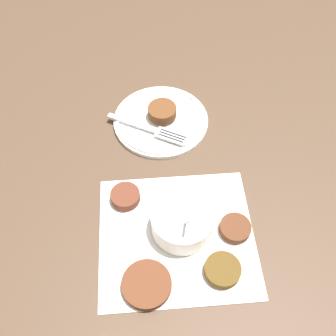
{
  "coord_description": "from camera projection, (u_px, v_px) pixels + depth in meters",
  "views": [
    {
      "loc": [
        -0.07,
        -0.33,
        0.67
      ],
      "look_at": [
        0.02,
        0.12,
        0.02
      ],
      "focal_mm": 42.0,
      "sensor_mm": 36.0,
      "label": 1
    }
  ],
  "objects": [
    {
      "name": "napkin",
      "position": [
        177.0,
        236.0,
        0.73
      ],
      "size": [
        0.31,
        0.29,
        0.0
      ],
      "color": "silver",
      "rests_on": "ground_plane"
    },
    {
      "name": "serving_plate",
      "position": [
        161.0,
        120.0,
        0.89
      ],
      "size": [
        0.21,
        0.21,
        0.02
      ],
      "color": "white",
      "rests_on": "ground_plane"
    },
    {
      "name": "ground_plane",
      "position": [
        171.0,
        227.0,
        0.74
      ],
      "size": [
        4.0,
        4.0,
        0.0
      ],
      "primitive_type": "plane",
      "color": "#4C3828"
    },
    {
      "name": "fritter_1",
      "position": [
        223.0,
        270.0,
        0.68
      ],
      "size": [
        0.06,
        0.06,
        0.02
      ],
      "color": "brown",
      "rests_on": "napkin"
    },
    {
      "name": "fritter_2",
      "position": [
        147.0,
        284.0,
        0.67
      ],
      "size": [
        0.09,
        0.09,
        0.01
      ],
      "color": "brown",
      "rests_on": "napkin"
    },
    {
      "name": "fritter_on_plate",
      "position": [
        162.0,
        111.0,
        0.88
      ],
      "size": [
        0.06,
        0.06,
        0.02
      ],
      "color": "brown",
      "rests_on": "serving_plate"
    },
    {
      "name": "sauce_bowl",
      "position": [
        183.0,
        222.0,
        0.72
      ],
      "size": [
        0.13,
        0.12,
        0.1
      ],
      "color": "white",
      "rests_on": "napkin"
    },
    {
      "name": "fritter_3",
      "position": [
        235.0,
        228.0,
        0.73
      ],
      "size": [
        0.06,
        0.06,
        0.02
      ],
      "color": "#58311E",
      "rests_on": "napkin"
    },
    {
      "name": "fritter_0",
      "position": [
        125.0,
        196.0,
        0.77
      ],
      "size": [
        0.06,
        0.06,
        0.02
      ],
      "color": "brown",
      "rests_on": "napkin"
    },
    {
      "name": "fork",
      "position": [
        156.0,
        131.0,
        0.86
      ],
      "size": [
        0.17,
        0.13,
        0.0
      ],
      "color": "silver",
      "rests_on": "serving_plate"
    }
  ]
}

